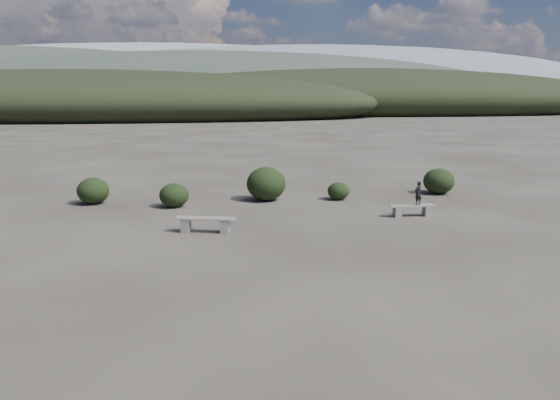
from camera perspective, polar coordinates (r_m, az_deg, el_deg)
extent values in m
plane|color=#2C2822|center=(13.55, 4.80, -7.29)|extent=(1200.00, 1200.00, 0.00)
cube|color=slate|center=(17.37, -9.80, -2.62)|extent=(0.34, 0.42, 0.42)
cube|color=slate|center=(17.06, -5.73, -2.75)|extent=(0.34, 0.42, 0.42)
cube|color=gray|center=(17.15, -7.80, -1.92)|extent=(1.93, 0.84, 0.05)
cube|color=slate|center=(19.63, 12.15, -1.22)|extent=(0.24, 0.33, 0.37)
cube|color=slate|center=(20.06, 15.10, -1.09)|extent=(0.24, 0.33, 0.37)
cube|color=gray|center=(19.79, 13.66, -0.56)|extent=(1.67, 0.40, 0.05)
imported|color=black|center=(19.79, 14.24, 0.71)|extent=(0.36, 0.31, 0.83)
ellipsoid|color=black|center=(21.23, -11.01, 0.49)|extent=(1.12, 1.12, 0.92)
ellipsoid|color=black|center=(22.16, -1.45, 1.71)|extent=(1.60, 1.60, 1.37)
ellipsoid|color=black|center=(22.46, 6.13, 0.94)|extent=(0.90, 0.90, 0.72)
ellipsoid|color=black|center=(24.65, 16.26, 1.91)|extent=(1.33, 1.33, 1.11)
ellipsoid|color=black|center=(22.69, -18.95, 0.92)|extent=(1.23, 1.23, 1.04)
ellipsoid|color=black|center=(104.95, -20.09, 9.43)|extent=(110.00, 40.00, 12.00)
ellipsoid|color=black|center=(128.27, 9.69, 10.28)|extent=(120.00, 44.00, 14.00)
ellipsoid|color=#2B342B|center=(172.59, -6.80, 11.22)|extent=(190.00, 64.00, 24.00)
ellipsoid|color=slate|center=(320.99, 5.63, 11.87)|extent=(340.00, 110.00, 44.00)
ellipsoid|color=gray|center=(413.55, -11.63, 11.85)|extent=(460.00, 140.00, 56.00)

